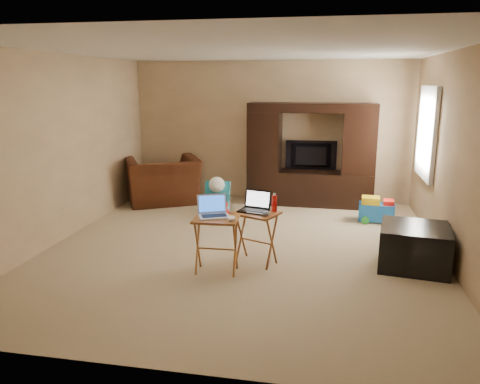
% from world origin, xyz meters
% --- Properties ---
extents(floor, '(5.50, 5.50, 0.00)m').
position_xyz_m(floor, '(0.00, 0.00, 0.00)').
color(floor, tan).
rests_on(floor, ground).
extents(ceiling, '(5.50, 5.50, 0.00)m').
position_xyz_m(ceiling, '(0.00, 0.00, 2.50)').
color(ceiling, silver).
rests_on(ceiling, ground).
extents(wall_back, '(5.00, 0.00, 5.00)m').
position_xyz_m(wall_back, '(0.00, 2.75, 1.25)').
color(wall_back, tan).
rests_on(wall_back, ground).
extents(wall_front, '(5.00, 0.00, 5.00)m').
position_xyz_m(wall_front, '(0.00, -2.75, 1.25)').
color(wall_front, tan).
rests_on(wall_front, ground).
extents(wall_left, '(0.00, 5.50, 5.50)m').
position_xyz_m(wall_left, '(-2.50, 0.00, 1.25)').
color(wall_left, tan).
rests_on(wall_left, ground).
extents(wall_right, '(0.00, 5.50, 5.50)m').
position_xyz_m(wall_right, '(2.50, 0.00, 1.25)').
color(wall_right, tan).
rests_on(wall_right, ground).
extents(window_pane, '(0.00, 1.20, 1.20)m').
position_xyz_m(window_pane, '(2.48, 1.55, 1.40)').
color(window_pane, white).
rests_on(window_pane, ground).
extents(window_frame, '(0.06, 1.14, 1.34)m').
position_xyz_m(window_frame, '(2.46, 1.55, 1.40)').
color(window_frame, white).
rests_on(window_frame, ground).
extents(entertainment_center, '(2.18, 0.57, 1.78)m').
position_xyz_m(entertainment_center, '(0.75, 2.45, 0.89)').
color(entertainment_center, black).
rests_on(entertainment_center, floor).
extents(television, '(0.91, 0.15, 0.52)m').
position_xyz_m(television, '(0.75, 2.57, 0.85)').
color(television, black).
rests_on(television, entertainment_center).
extents(recliner, '(1.62, 1.56, 0.81)m').
position_xyz_m(recliner, '(-1.84, 2.08, 0.41)').
color(recliner, '#401E0D').
rests_on(recliner, floor).
extents(child_rocker, '(0.42, 0.48, 0.55)m').
position_xyz_m(child_rocker, '(-0.72, 1.41, 0.27)').
color(child_rocker, teal).
rests_on(child_rocker, floor).
extents(plush_toy, '(0.32, 0.27, 0.35)m').
position_xyz_m(plush_toy, '(-0.52, 1.11, 0.18)').
color(plush_toy, red).
rests_on(plush_toy, floor).
extents(push_toy, '(0.57, 0.43, 0.40)m').
position_xyz_m(push_toy, '(1.82, 1.55, 0.20)').
color(push_toy, blue).
rests_on(push_toy, floor).
extents(ottoman, '(0.87, 0.87, 0.49)m').
position_xyz_m(ottoman, '(2.09, -0.26, 0.25)').
color(ottoman, black).
rests_on(ottoman, floor).
extents(tray_table_left, '(0.51, 0.41, 0.64)m').
position_xyz_m(tray_table_left, '(-0.15, -0.84, 0.32)').
color(tray_table_left, '#A16827').
rests_on(tray_table_left, floor).
extents(tray_table_right, '(0.60, 0.55, 0.63)m').
position_xyz_m(tray_table_right, '(0.25, -0.48, 0.32)').
color(tray_table_right, '#964E24').
rests_on(tray_table_right, floor).
extents(laptop_left, '(0.42, 0.39, 0.24)m').
position_xyz_m(laptop_left, '(-0.18, -0.81, 0.76)').
color(laptop_left, silver).
rests_on(laptop_left, tray_table_left).
extents(laptop_right, '(0.39, 0.35, 0.24)m').
position_xyz_m(laptop_right, '(0.21, -0.46, 0.75)').
color(laptop_right, black).
rests_on(laptop_right, tray_table_right).
extents(mouse_left, '(0.09, 0.14, 0.05)m').
position_xyz_m(mouse_left, '(0.04, -0.91, 0.67)').
color(mouse_left, silver).
rests_on(mouse_left, tray_table_left).
extents(mouse_right, '(0.11, 0.15, 0.05)m').
position_xyz_m(mouse_right, '(0.38, -0.60, 0.66)').
color(mouse_right, '#45454A').
rests_on(mouse_right, tray_table_right).
extents(water_bottle, '(0.06, 0.06, 0.19)m').
position_xyz_m(water_bottle, '(0.45, -0.40, 0.73)').
color(water_bottle, red).
rests_on(water_bottle, tray_table_right).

